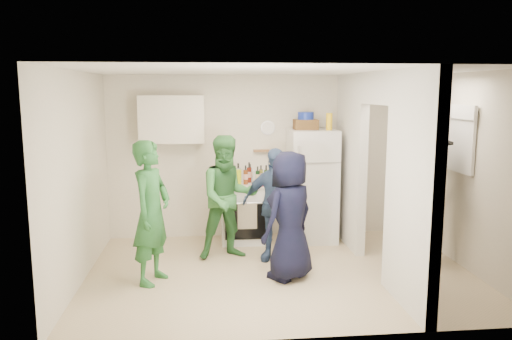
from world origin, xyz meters
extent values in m
plane|color=#C7B38C|center=(0.00, 0.00, 0.00)|extent=(4.80, 4.80, 0.00)
plane|color=silver|center=(0.00, 1.70, 1.25)|extent=(4.80, 0.00, 4.80)
plane|color=silver|center=(0.00, -1.70, 1.25)|extent=(4.80, 0.00, 4.80)
plane|color=silver|center=(-2.40, 0.00, 1.25)|extent=(0.00, 3.40, 3.40)
plane|color=silver|center=(2.40, 0.00, 1.25)|extent=(0.00, 3.40, 3.40)
plane|color=white|center=(0.00, 0.00, 2.50)|extent=(4.80, 4.80, 0.00)
cube|color=silver|center=(1.20, 1.10, 1.25)|extent=(0.12, 1.20, 2.50)
cube|color=silver|center=(1.20, -1.10, 1.25)|extent=(0.12, 1.20, 2.50)
cube|color=silver|center=(1.20, 0.00, 2.30)|extent=(0.12, 1.00, 0.40)
cube|color=white|center=(-0.33, 1.37, 0.44)|extent=(0.74, 0.62, 0.89)
cube|color=silver|center=(-1.40, 1.52, 1.85)|extent=(0.95, 0.34, 0.70)
cube|color=silver|center=(0.68, 1.34, 0.85)|extent=(0.70, 0.68, 1.69)
cube|color=brown|center=(0.58, 1.39, 1.77)|extent=(0.35, 0.25, 0.15)
cylinder|color=#162B97|center=(0.58, 1.39, 1.90)|extent=(0.24, 0.24, 0.11)
cylinder|color=yellow|center=(0.90, 1.24, 1.82)|extent=(0.09, 0.09, 0.25)
cylinder|color=white|center=(0.05, 1.68, 1.70)|extent=(0.22, 0.02, 0.22)
cube|color=olive|center=(0.00, 1.65, 1.35)|extent=(0.35, 0.08, 0.03)
cube|color=black|center=(2.38, 0.20, 1.65)|extent=(0.03, 0.70, 0.80)
cube|color=white|center=(2.36, 0.20, 1.65)|extent=(0.04, 0.76, 0.86)
cube|color=white|center=(2.34, 0.20, 2.00)|extent=(0.04, 0.82, 0.18)
cylinder|color=#CCD812|center=(-0.45, 1.15, 1.01)|extent=(0.09, 0.09, 0.25)
cylinder|color=#AA0B27|center=(-0.11, 1.17, 0.95)|extent=(0.09, 0.09, 0.12)
imported|color=#2D7239|center=(-1.56, -0.15, 0.85)|extent=(0.62, 0.73, 1.71)
imported|color=#377332|center=(-0.62, 0.64, 0.84)|extent=(0.92, 0.78, 1.68)
imported|color=#355375|center=(0.00, 0.49, 0.76)|extent=(0.97, 0.70, 1.53)
imported|color=black|center=(0.08, -0.19, 0.78)|extent=(0.91, 0.87, 1.57)
imported|color=black|center=(1.88, 0.14, 0.93)|extent=(1.23, 1.39, 1.87)
cylinder|color=brown|center=(-0.59, 1.48, 1.02)|extent=(0.07, 0.07, 0.27)
cylinder|color=#1A4E26|center=(-0.52, 1.29, 1.03)|extent=(0.07, 0.07, 0.28)
cylinder|color=#ABB5B9|center=(-0.42, 1.51, 1.03)|extent=(0.08, 0.08, 0.29)
cylinder|color=brown|center=(-0.32, 1.33, 1.03)|extent=(0.07, 0.07, 0.28)
cylinder|color=silver|center=(-0.24, 1.56, 1.02)|extent=(0.08, 0.08, 0.27)
cylinder|color=black|center=(-0.14, 1.41, 1.01)|extent=(0.06, 0.06, 0.25)
cylinder|color=olive|center=(-0.07, 1.52, 1.01)|extent=(0.06, 0.06, 0.25)
cylinder|color=#A8AAB5|center=(-0.62, 1.27, 1.04)|extent=(0.07, 0.07, 0.30)
cylinder|color=#5E1B10|center=(-0.26, 1.48, 1.04)|extent=(0.07, 0.07, 0.31)
cylinder|color=#27501B|center=(-0.02, 1.28, 1.03)|extent=(0.06, 0.06, 0.29)
camera|label=1|loc=(-0.91, -5.95, 2.27)|focal=35.00mm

